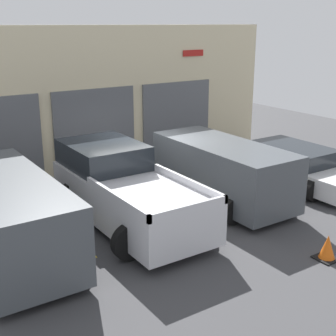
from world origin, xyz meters
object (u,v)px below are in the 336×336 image
(sedan_white, at_px, (294,165))
(van_right, at_px, (222,170))
(sedan_side, at_px, (6,216))
(traffic_cone, at_px, (327,248))
(pickup_truck, at_px, (124,189))

(sedan_white, distance_m, van_right, 2.97)
(sedan_side, distance_m, traffic_cone, 6.83)
(van_right, bearing_deg, sedan_side, -180.00)
(van_right, bearing_deg, traffic_cone, -94.68)
(sedan_white, bearing_deg, pickup_truck, 177.70)
(pickup_truck, relative_size, traffic_cone, 9.16)
(van_right, relative_size, traffic_cone, 8.08)
(sedan_side, bearing_deg, traffic_cone, -34.75)
(pickup_truck, xyz_separation_m, van_right, (2.95, -0.26, 0.05))
(pickup_truck, distance_m, traffic_cone, 4.94)
(sedan_side, bearing_deg, van_right, 0.00)
(sedan_white, relative_size, sedan_side, 0.96)
(sedan_white, xyz_separation_m, van_right, (-2.95, -0.03, 0.35))
(sedan_side, relative_size, traffic_cone, 8.76)
(pickup_truck, bearing_deg, sedan_white, -2.30)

